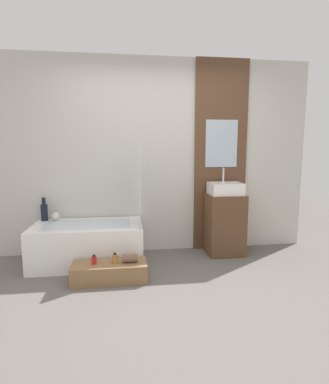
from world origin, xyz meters
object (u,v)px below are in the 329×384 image
at_px(vase_round_light, 56,216).
at_px(bottle_soap_secondary, 115,258).
at_px(wooden_step_bench, 110,272).
at_px(sink, 225,188).
at_px(bathtub, 88,244).
at_px(vase_tall_dark, 44,211).
at_px(bottle_soap_primary, 94,260).

distance_m(vase_round_light, bottle_soap_secondary, 1.16).
bearing_deg(wooden_step_bench, sink, 24.46).
relative_size(wooden_step_bench, bottle_soap_secondary, 7.12).
xyz_separation_m(wooden_step_bench, vase_round_light, (-0.71, 0.82, 0.45)).
relative_size(bathtub, sink, 3.15).
bearing_deg(wooden_step_bench, bottle_soap_secondary, 0.00).
relative_size(vase_tall_dark, vase_round_light, 2.91).
relative_size(sink, bottle_soap_primary, 4.18).
xyz_separation_m(sink, bottle_soap_primary, (-1.66, -0.68, -0.65)).
height_order(bottle_soap_primary, bottle_soap_secondary, bottle_soap_secondary).
bearing_deg(bathtub, bottle_soap_secondary, -58.17).
bearing_deg(vase_round_light, sink, -3.48).
bearing_deg(vase_tall_dark, bottle_soap_secondary, -42.07).
height_order(bathtub, bottle_soap_secondary, bathtub).
bearing_deg(bathtub, vase_round_light, 148.66).
bearing_deg(sink, vase_round_light, 176.52).
bearing_deg(wooden_step_bench, bottle_soap_primary, 180.00).
bearing_deg(sink, vase_tall_dark, 176.52).
bearing_deg(sink, bathtub, -175.97).
relative_size(sink, bottle_soap_secondary, 3.76).
bearing_deg(bottle_soap_primary, bottle_soap_secondary, 0.00).
relative_size(sink, vase_round_light, 4.08).
bearing_deg(bottle_soap_primary, sink, 22.35).
relative_size(vase_tall_dark, bottle_soap_secondary, 2.68).
distance_m(bathtub, sink, 1.90).
height_order(sink, vase_tall_dark, sink).
xyz_separation_m(vase_round_light, bottle_soap_secondary, (0.77, -0.82, -0.30)).
height_order(vase_tall_dark, vase_round_light, vase_tall_dark).
bearing_deg(bathtub, bottle_soap_primary, -77.19).
bearing_deg(vase_round_light, wooden_step_bench, -48.87).
relative_size(wooden_step_bench, vase_tall_dark, 2.66).
bearing_deg(wooden_step_bench, vase_tall_dark, 136.00).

